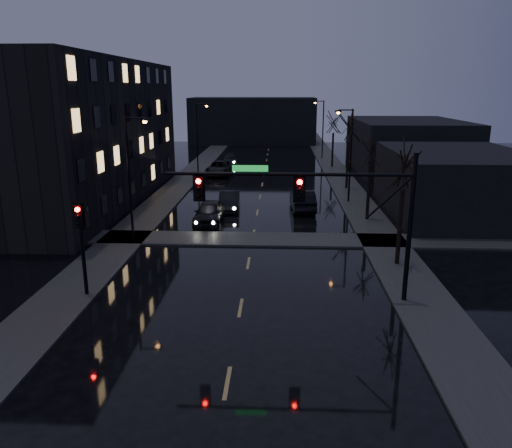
# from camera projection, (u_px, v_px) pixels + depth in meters

# --- Properties ---
(ground) EXTENTS (160.00, 160.00, 0.00)m
(ground) POSITION_uv_depth(u_px,v_px,m) (221.00, 421.00, 15.04)
(ground) COLOR black
(ground) RESTS_ON ground
(sidewalk_left) EXTENTS (3.00, 140.00, 0.12)m
(sidewalk_left) POSITION_uv_depth(u_px,v_px,m) (175.00, 189.00, 49.11)
(sidewalk_left) COLOR #2D2D2B
(sidewalk_left) RESTS_ON ground
(sidewalk_right) EXTENTS (3.00, 140.00, 0.12)m
(sidewalk_right) POSITION_uv_depth(u_px,v_px,m) (349.00, 190.00, 48.37)
(sidewalk_right) COLOR #2D2D2B
(sidewalk_right) RESTS_ON ground
(sidewalk_cross) EXTENTS (40.00, 3.00, 0.12)m
(sidewalk_cross) POSITION_uv_depth(u_px,v_px,m) (252.00, 239.00, 32.85)
(sidewalk_cross) COLOR #2D2D2B
(sidewalk_cross) RESTS_ON ground
(apartment_block) EXTENTS (12.00, 30.00, 12.00)m
(apartment_block) POSITION_uv_depth(u_px,v_px,m) (69.00, 132.00, 43.08)
(apartment_block) COLOR black
(apartment_block) RESTS_ON ground
(commercial_right_near) EXTENTS (10.00, 14.00, 5.00)m
(commercial_right_near) POSITION_uv_depth(u_px,v_px,m) (456.00, 183.00, 38.75)
(commercial_right_near) COLOR black
(commercial_right_near) RESTS_ON ground
(commercial_right_far) EXTENTS (12.00, 18.00, 6.00)m
(commercial_right_far) POSITION_uv_depth(u_px,v_px,m) (407.00, 145.00, 59.75)
(commercial_right_far) COLOR black
(commercial_right_far) RESTS_ON ground
(far_block) EXTENTS (22.00, 10.00, 8.00)m
(far_block) POSITION_uv_depth(u_px,v_px,m) (253.00, 121.00, 89.26)
(far_block) COLOR black
(far_block) RESTS_ON ground
(signal_mast) EXTENTS (11.11, 0.41, 7.00)m
(signal_mast) POSITION_uv_depth(u_px,v_px,m) (327.00, 200.00, 22.25)
(signal_mast) COLOR black
(signal_mast) RESTS_ON ground
(signal_pole_left) EXTENTS (0.35, 0.41, 4.53)m
(signal_pole_left) POSITION_uv_depth(u_px,v_px,m) (81.00, 236.00, 23.23)
(signal_pole_left) COLOR black
(signal_pole_left) RESTS_ON ground
(tree_near) EXTENTS (3.52, 3.52, 8.08)m
(tree_near) POSITION_uv_depth(u_px,v_px,m) (405.00, 155.00, 26.52)
(tree_near) COLOR black
(tree_near) RESTS_ON ground
(tree_mid_a) EXTENTS (3.30, 3.30, 7.58)m
(tree_mid_a) POSITION_uv_depth(u_px,v_px,m) (371.00, 143.00, 36.26)
(tree_mid_a) COLOR black
(tree_mid_a) RESTS_ON ground
(tree_mid_b) EXTENTS (3.74, 3.74, 8.59)m
(tree_mid_b) POSITION_uv_depth(u_px,v_px,m) (350.00, 121.00, 47.61)
(tree_mid_b) COLOR black
(tree_mid_b) RESTS_ON ground
(tree_far) EXTENTS (3.43, 3.43, 7.88)m
(tree_far) POSITION_uv_depth(u_px,v_px,m) (334.00, 118.00, 61.24)
(tree_far) COLOR black
(tree_far) RESTS_ON ground
(streetlight_l_near) EXTENTS (1.53, 0.28, 8.00)m
(streetlight_l_near) POSITION_uv_depth(u_px,v_px,m) (132.00, 168.00, 31.45)
(streetlight_l_near) COLOR black
(streetlight_l_near) RESTS_ON ground
(streetlight_l_far) EXTENTS (1.53, 0.28, 8.00)m
(streetlight_l_far) POSITION_uv_depth(u_px,v_px,m) (199.00, 132.00, 57.46)
(streetlight_l_far) COLOR black
(streetlight_l_far) RESTS_ON ground
(streetlight_r_mid) EXTENTS (1.53, 0.28, 8.00)m
(streetlight_r_mid) POSITION_uv_depth(u_px,v_px,m) (348.00, 148.00, 42.35)
(streetlight_r_mid) COLOR black
(streetlight_r_mid) RESTS_ON ground
(streetlight_r_far) EXTENTS (1.53, 0.28, 8.00)m
(streetlight_r_far) POSITION_uv_depth(u_px,v_px,m) (322.00, 124.00, 69.33)
(streetlight_r_far) COLOR black
(streetlight_r_far) RESTS_ON ground
(oncoming_car_a) EXTENTS (1.99, 4.90, 1.67)m
(oncoming_car_a) POSITION_uv_depth(u_px,v_px,m) (209.00, 212.00, 36.67)
(oncoming_car_a) COLOR black
(oncoming_car_a) RESTS_ON ground
(oncoming_car_b) EXTENTS (1.88, 4.72, 1.53)m
(oncoming_car_b) POSITION_uv_depth(u_px,v_px,m) (229.00, 201.00, 40.75)
(oncoming_car_b) COLOR black
(oncoming_car_b) RESTS_ON ground
(oncoming_car_c) EXTENTS (2.94, 5.98, 1.63)m
(oncoming_car_c) POSITION_uv_depth(u_px,v_px,m) (220.00, 168.00, 56.96)
(oncoming_car_c) COLOR black
(oncoming_car_c) RESTS_ON ground
(oncoming_car_d) EXTENTS (2.44, 4.72, 1.31)m
(oncoming_car_d) POSITION_uv_depth(u_px,v_px,m) (231.00, 160.00, 64.74)
(oncoming_car_d) COLOR black
(oncoming_car_d) RESTS_ON ground
(lead_car) EXTENTS (2.06, 5.18, 1.68)m
(lead_car) POSITION_uv_depth(u_px,v_px,m) (303.00, 200.00, 40.65)
(lead_car) COLOR black
(lead_car) RESTS_ON ground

